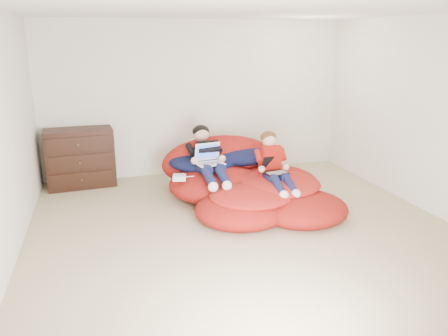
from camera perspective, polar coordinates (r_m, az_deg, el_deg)
room_shell at (r=5.21m, az=2.67°, el=-5.71°), size 5.10×5.10×2.77m
dresser at (r=7.03m, az=-18.26°, el=1.27°), size 1.03×0.60×0.90m
beanbag_pile at (r=6.10m, az=2.71°, el=-1.90°), size 2.15×2.43×0.86m
cream_pillow at (r=6.68m, az=-3.12°, el=2.87°), size 0.45×0.29×0.29m
older_boy at (r=6.03m, az=-2.27°, el=1.77°), size 0.37×1.21×0.66m
younger_boy at (r=5.79m, az=6.52°, el=0.77°), size 0.29×0.92×0.70m
laptop_white at (r=5.93m, az=-2.00°, el=1.30°), size 0.40×0.36×0.26m
laptop_black at (r=5.79m, az=6.58°, el=-0.02°), size 0.33×0.35×0.20m
power_adapter at (r=5.84m, az=-5.84°, el=-1.23°), size 0.20×0.20×0.06m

